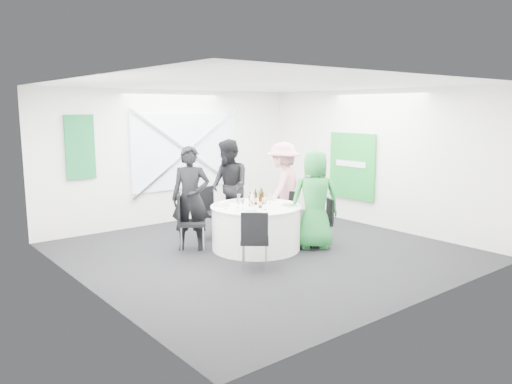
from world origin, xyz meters
TOP-DOWN VIEW (x-y plane):
  - floor at (0.00, 0.00)m, footprint 6.00×6.00m
  - ceiling at (0.00, 0.00)m, footprint 6.00×6.00m
  - wall_back at (0.00, 3.00)m, footprint 6.00×0.00m
  - wall_front at (0.00, -3.00)m, footprint 6.00×0.00m
  - wall_left at (-3.00, 0.00)m, footprint 0.00×6.00m
  - wall_right at (3.00, 0.00)m, footprint 0.00×6.00m
  - window_panel at (0.30, 2.96)m, footprint 2.60×0.03m
  - window_brace_a at (0.30, 2.92)m, footprint 2.63×0.05m
  - window_brace_b at (0.30, 2.92)m, footprint 2.63×0.05m
  - green_banner at (-2.00, 2.95)m, footprint 0.55×0.04m
  - green_sign at (2.94, 0.60)m, footprint 0.05×1.20m
  - banquet_table at (0.00, 0.20)m, footprint 1.56×1.56m
  - chair_back at (-0.19, 1.36)m, footprint 0.50×0.50m
  - chair_back_left at (-1.01, 0.83)m, footprint 0.63×0.62m
  - chair_back_right at (0.97, 0.57)m, footprint 0.51×0.50m
  - chair_front_right at (1.04, -0.41)m, footprint 0.53×0.53m
  - chair_front_left at (-0.79, -0.75)m, footprint 0.59×0.59m
  - person_man_back_left at (-0.89, 0.87)m, footprint 0.78×0.73m
  - person_man_back at (0.23, 1.33)m, footprint 0.66×0.97m
  - person_woman_pink at (1.11, 0.75)m, footprint 1.27×0.99m
  - person_woman_green at (0.83, -0.39)m, footprint 1.00×0.93m
  - plate_back at (-0.05, 0.73)m, footprint 0.25×0.25m
  - plate_back_left at (-0.47, 0.56)m, footprint 0.29×0.29m
  - plate_back_right at (0.54, 0.48)m, footprint 0.26×0.26m
  - plate_front_right at (0.41, -0.17)m, footprint 0.29×0.29m
  - plate_front_left at (-0.44, -0.19)m, footprint 0.25×0.25m
  - napkin at (-0.41, -0.17)m, footprint 0.20×0.19m
  - beer_bottle_a at (-0.12, 0.21)m, footprint 0.06×0.06m
  - beer_bottle_b at (0.06, 0.29)m, footprint 0.06×0.06m
  - beer_bottle_c at (0.16, 0.24)m, footprint 0.06×0.06m
  - beer_bottle_d at (-0.05, 0.02)m, footprint 0.06×0.06m
  - green_water_bottle at (0.17, 0.28)m, footprint 0.08×0.08m
  - clear_water_bottle at (-0.17, 0.09)m, footprint 0.08×0.08m
  - wine_glass_a at (-0.37, 0.10)m, footprint 0.07×0.07m
  - wine_glass_b at (-0.29, -0.08)m, footprint 0.07×0.07m
  - wine_glass_c at (-0.11, 0.55)m, footprint 0.07×0.07m
  - wine_glass_d at (-0.09, -0.16)m, footprint 0.07×0.07m
  - wine_glass_e at (0.35, 0.24)m, footprint 0.07×0.07m
  - wine_glass_f at (-0.37, 0.23)m, footprint 0.07×0.07m
  - fork_a at (0.33, -0.27)m, footprint 0.10×0.13m
  - knife_a at (0.51, -0.06)m, footprint 0.11×0.12m
  - fork_b at (0.13, 0.76)m, footprint 0.15×0.03m
  - knife_b at (-0.22, 0.73)m, footprint 0.15×0.03m
  - fork_c at (-0.53, -0.03)m, footprint 0.11×0.12m
  - knife_c at (-0.36, -0.25)m, footprint 0.10×0.13m
  - fork_d at (-0.39, 0.62)m, footprint 0.09×0.14m
  - knife_d at (-0.57, 0.30)m, footprint 0.08×0.14m

SIDE VIEW (x-z plane):
  - floor at x=0.00m, z-range 0.00..0.00m
  - banquet_table at x=0.00m, z-range 0.00..0.76m
  - chair_front_right at x=1.04m, z-range 0.07..0.92m
  - chair_back_right at x=0.97m, z-range 0.07..0.93m
  - chair_front_left at x=-0.79m, z-range 0.08..1.00m
  - chair_back at x=-0.19m, z-range 0.08..1.03m
  - chair_back_left at x=-1.01m, z-range 0.09..1.08m
  - fork_a at x=0.33m, z-range 0.76..0.77m
  - knife_a at x=0.51m, z-range 0.76..0.77m
  - fork_b at x=0.13m, z-range 0.76..0.77m
  - knife_b at x=-0.22m, z-range 0.76..0.77m
  - fork_c at x=-0.53m, z-range 0.76..0.77m
  - knife_c at x=-0.36m, z-range 0.76..0.77m
  - fork_d at x=-0.39m, z-range 0.76..0.77m
  - knife_d at x=-0.57m, z-range 0.76..0.77m
  - plate_back_left at x=-0.47m, z-range 0.76..0.77m
  - plate_back at x=-0.05m, z-range 0.76..0.77m
  - plate_front_left at x=-0.44m, z-range 0.76..0.77m
  - plate_back_right at x=0.54m, z-range 0.76..0.80m
  - plate_front_right at x=0.41m, z-range 0.76..0.80m
  - napkin at x=-0.41m, z-range 0.78..0.82m
  - beer_bottle_d at x=-0.05m, z-range 0.73..0.98m
  - beer_bottle_a at x=-0.12m, z-range 0.73..0.98m
  - person_woman_green at x=0.83m, z-range 0.00..1.71m
  - beer_bottle_b at x=0.06m, z-range 0.73..1.00m
  - beer_bottle_c at x=0.16m, z-range 0.73..1.01m
  - green_water_bottle at x=0.17m, z-range 0.73..1.02m
  - clear_water_bottle at x=-0.17m, z-range 0.73..1.02m
  - wine_glass_a at x=-0.37m, z-range 0.80..0.97m
  - wine_glass_b at x=-0.29m, z-range 0.80..0.97m
  - wine_glass_c at x=-0.11m, z-range 0.80..0.97m
  - wine_glass_d at x=-0.09m, z-range 0.80..0.97m
  - wine_glass_e at x=0.35m, z-range 0.80..0.97m
  - wine_glass_f at x=-0.37m, z-range 0.80..0.97m
  - person_woman_pink at x=1.11m, z-range 0.00..1.78m
  - person_man_back_left at x=-0.89m, z-range 0.00..1.79m
  - person_man_back at x=0.23m, z-range 0.00..1.84m
  - green_sign at x=2.94m, z-range 0.50..1.90m
  - wall_back at x=0.00m, z-range -1.60..4.40m
  - wall_front at x=0.00m, z-range -1.60..4.40m
  - wall_left at x=-3.00m, z-range -1.60..4.40m
  - wall_right at x=3.00m, z-range -1.60..4.40m
  - window_panel at x=0.30m, z-range 0.70..2.30m
  - window_brace_a at x=0.30m, z-range 0.58..2.42m
  - window_brace_b at x=0.30m, z-range 0.58..2.42m
  - green_banner at x=-2.00m, z-range 1.10..2.30m
  - ceiling at x=0.00m, z-range 2.80..2.80m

